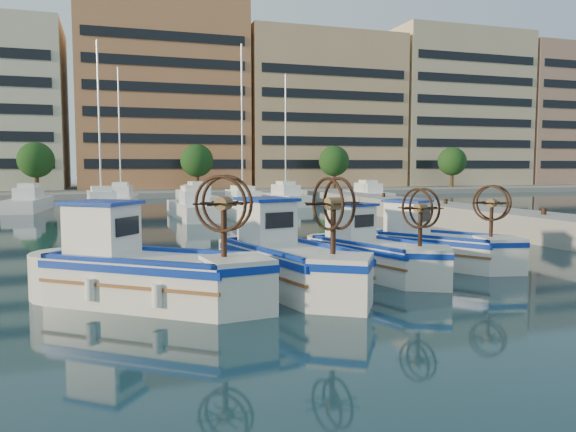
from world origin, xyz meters
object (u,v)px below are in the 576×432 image
object	(u,v)px
fishing_boat_a	(144,269)
fishing_boat_c	(373,251)
fishing_boat_b	(287,258)
fishing_boat_d	(434,243)

from	to	relation	value
fishing_boat_a	fishing_boat_c	bearing A→B (deg)	-39.19
fishing_boat_b	fishing_boat_d	size ratio (longest dim) A/B	1.13
fishing_boat_b	fishing_boat_d	xyz separation A→B (m)	(6.03, 2.12, -0.09)
fishing_boat_a	fishing_boat_b	world-z (taller)	fishing_boat_a
fishing_boat_a	fishing_boat_b	xyz separation A→B (m)	(3.92, 0.56, -0.02)
fishing_boat_d	fishing_boat_b	bearing A→B (deg)	166.21
fishing_boat_a	fishing_boat_c	distance (m)	7.30
fishing_boat_d	fishing_boat_c	bearing A→B (deg)	165.70
fishing_boat_c	fishing_boat_b	bearing A→B (deg)	-177.69
fishing_boat_a	fishing_boat_b	distance (m)	3.96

